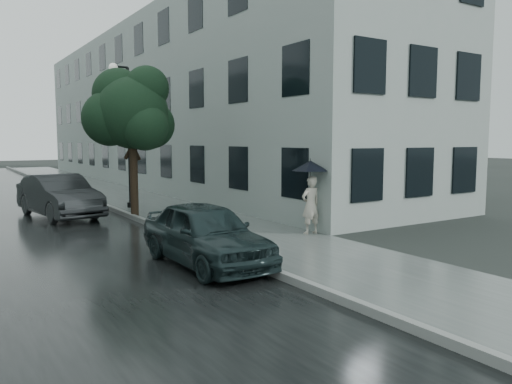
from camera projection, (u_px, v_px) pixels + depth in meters
ground at (307, 256)px, 11.15m from camera, size 120.00×120.00×0.00m
sidewalk at (137, 200)px, 21.34m from camera, size 3.50×60.00×0.01m
kerb_near at (94, 201)px, 20.36m from camera, size 0.15×60.00×0.15m
building_near at (177, 108)px, 29.95m from camera, size 7.02×36.00×9.00m
pedestrian at (311, 205)px, 13.65m from camera, size 0.59×0.39×1.59m
umbrella at (310, 166)px, 13.57m from camera, size 1.31×1.31×1.13m
street_tree at (131, 112)px, 16.20m from camera, size 3.04×2.77×4.97m
lamp_post at (125, 127)px, 18.70m from camera, size 0.84×0.37×5.38m
car_near at (206, 234)px, 10.29m from camera, size 1.59×3.84×1.30m
car_far at (59, 196)px, 16.64m from camera, size 2.15×4.51×1.43m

